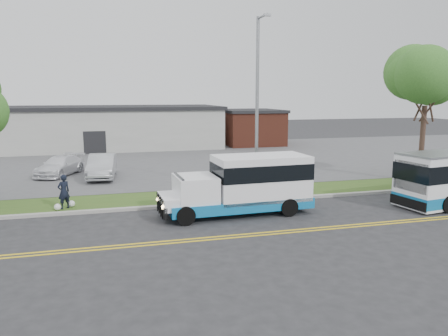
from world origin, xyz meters
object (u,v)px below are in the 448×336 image
object	(u,v)px
streetlight_near	(258,100)
shuttle_bus	(247,183)
tree_east	(426,83)
parked_car_b	(60,166)
pedestrian	(64,192)
parked_car_a	(102,166)

from	to	relation	value
streetlight_near	shuttle_bus	xyz separation A→B (m)	(-1.76, -3.58, -3.78)
tree_east	streetlight_near	distance (m)	11.05
streetlight_near	parked_car_b	size ratio (longest dim) A/B	2.12
streetlight_near	parked_car_b	bearing A→B (deg)	142.18
pedestrian	parked_car_a	size ratio (longest dim) A/B	0.35
tree_east	parked_car_a	bearing A→B (deg)	161.14
tree_east	pedestrian	xyz separation A→B (m)	(-21.09, -1.10, -5.27)
streetlight_near	parked_car_b	distance (m)	14.78
shuttle_bus	parked_car_b	xyz separation A→B (m)	(-9.36, 12.21, -0.70)
pedestrian	parked_car_a	distance (m)	7.90
shuttle_bus	tree_east	bearing A→B (deg)	14.88
pedestrian	parked_car_a	world-z (taller)	pedestrian
streetlight_near	pedestrian	xyz separation A→B (m)	(-10.09, -0.83, -4.30)
streetlight_near	shuttle_bus	size ratio (longest dim) A/B	1.32
pedestrian	parked_car_b	distance (m)	9.52
tree_east	parked_car_a	distance (m)	21.13
streetlight_near	parked_car_a	distance (m)	11.66
pedestrian	parked_car_b	world-z (taller)	pedestrian
tree_east	pedestrian	world-z (taller)	tree_east
tree_east	shuttle_bus	size ratio (longest dim) A/B	1.16
parked_car_a	parked_car_b	distance (m)	3.29
streetlight_near	pedestrian	distance (m)	11.00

